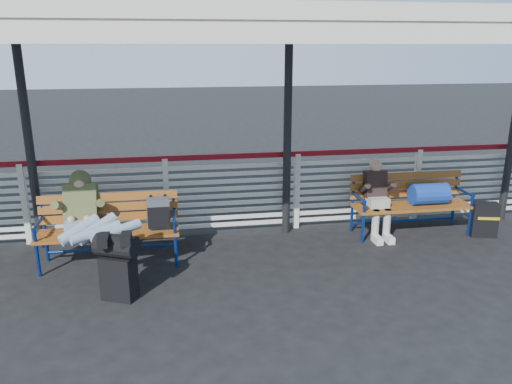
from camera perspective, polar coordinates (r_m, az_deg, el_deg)
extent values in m
plane|color=black|center=(6.03, -9.90, -11.37)|extent=(60.00, 60.00, 0.00)
cube|color=silver|center=(7.57, -10.16, -0.64)|extent=(12.00, 0.04, 1.04)
cube|color=maroon|center=(7.42, -10.40, 3.80)|extent=(12.00, 0.06, 0.08)
cube|color=silver|center=(6.26, -11.38, 18.80)|extent=(12.60, 3.60, 0.16)
cube|color=silver|center=(4.50, -11.79, 18.16)|extent=(12.60, 0.06, 0.30)
cylinder|color=black|center=(7.47, -24.51, 5.01)|extent=(0.12, 0.12, 3.00)
cylinder|color=black|center=(7.41, 3.61, 6.38)|extent=(0.12, 0.12, 3.00)
cube|color=black|center=(5.94, -15.39, -9.41)|extent=(0.43, 0.36, 0.51)
cylinder|color=black|center=(5.79, -15.68, -5.95)|extent=(0.53, 0.43, 0.26)
cube|color=#8F5D1B|center=(6.76, -16.48, -4.51)|extent=(1.80, 0.50, 0.04)
cube|color=#8F5D1B|center=(6.92, -16.43, -1.66)|extent=(1.80, 0.10, 0.40)
cylinder|color=navy|center=(6.82, -23.66, -7.10)|extent=(0.04, 0.04, 0.45)
cylinder|color=navy|center=(6.60, -9.14, -6.64)|extent=(0.04, 0.04, 0.45)
cylinder|color=navy|center=(7.17, -23.01, -3.97)|extent=(0.04, 0.04, 0.90)
cylinder|color=navy|center=(6.96, -9.28, -3.43)|extent=(0.04, 0.04, 0.90)
cube|color=#54565C|center=(6.65, -11.06, -2.40)|extent=(0.29, 0.18, 0.41)
cube|color=#8F5D1B|center=(7.91, 17.43, -1.55)|extent=(1.80, 0.50, 0.04)
cube|color=#8F5D1B|center=(8.05, 16.78, 0.83)|extent=(1.80, 0.10, 0.40)
cylinder|color=navy|center=(7.46, 12.13, -4.05)|extent=(0.04, 0.04, 0.45)
cylinder|color=navy|center=(8.23, 23.22, -3.10)|extent=(0.04, 0.04, 0.45)
cylinder|color=navy|center=(7.80, 10.97, -1.32)|extent=(0.04, 0.04, 0.90)
cylinder|color=navy|center=(8.54, 21.72, -0.66)|extent=(0.04, 0.04, 0.90)
cylinder|color=navy|center=(7.97, 19.15, -0.20)|extent=(0.56, 0.33, 0.33)
cube|color=#869BB4|center=(6.83, -19.42, -3.76)|extent=(0.36, 0.26, 0.18)
cube|color=#4C4D29|center=(6.94, -19.36, -1.18)|extent=(0.42, 0.38, 0.53)
sphere|color=#4C4D29|center=(6.96, -19.45, 1.26)|extent=(0.28, 0.28, 0.28)
sphere|color=tan|center=(6.92, -19.49, 1.10)|extent=(0.21, 0.21, 0.21)
cube|color=black|center=(5.71, -17.02, -5.28)|extent=(0.11, 0.27, 0.10)
cube|color=black|center=(5.68, -14.61, -5.19)|extent=(0.11, 0.27, 0.10)
cube|color=#ABA69B|center=(7.68, 13.72, -1.16)|extent=(0.30, 0.24, 0.16)
cube|color=black|center=(7.73, 13.44, 0.91)|extent=(0.32, 0.23, 0.42)
sphere|color=tan|center=(7.68, 13.52, 2.89)|extent=(0.19, 0.19, 0.19)
cylinder|color=#ABA69B|center=(7.58, 13.47, -3.69)|extent=(0.11, 0.11, 0.46)
cylinder|color=#ABA69B|center=(7.65, 14.72, -3.59)|extent=(0.11, 0.11, 0.46)
cube|color=silver|center=(7.56, 13.67, -5.30)|extent=(0.10, 0.24, 0.10)
cube|color=silver|center=(7.63, 14.92, -5.19)|extent=(0.10, 0.24, 0.10)
cube|color=black|center=(8.29, 24.59, -2.87)|extent=(0.42, 0.29, 0.52)
cube|color=gold|center=(8.18, 25.08, -2.78)|extent=(0.31, 0.10, 0.04)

